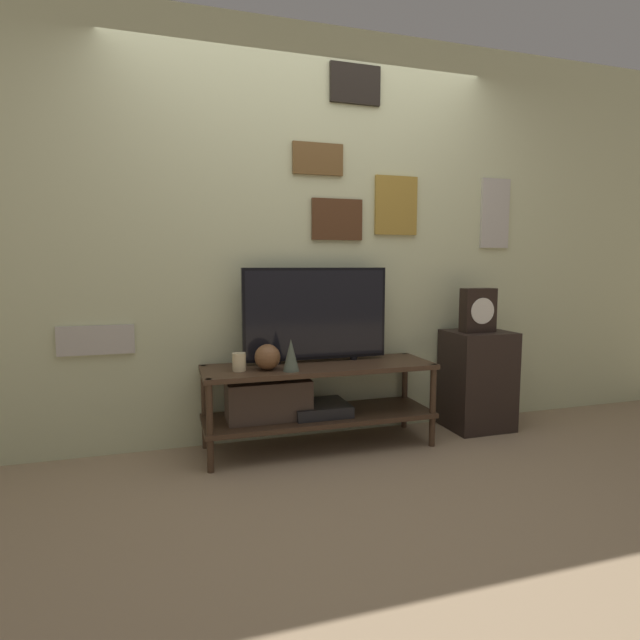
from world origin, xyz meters
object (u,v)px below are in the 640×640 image
(vase_round_glass, at_px, (267,357))
(mantel_clock, at_px, (478,310))
(television, at_px, (316,314))
(vase_slim_bronze, at_px, (291,355))
(candle_jar, at_px, (239,362))

(vase_round_glass, height_order, mantel_clock, mantel_clock)
(television, height_order, mantel_clock, television)
(vase_slim_bronze, bearing_deg, television, 45.70)
(candle_jar, bearing_deg, television, 14.48)
(television, distance_m, vase_round_glass, 0.45)
(vase_slim_bronze, xyz_separation_m, vase_round_glass, (-0.13, 0.08, -0.02))
(vase_round_glass, height_order, candle_jar, vase_round_glass)
(mantel_clock, bearing_deg, candle_jar, -178.48)
(television, xyz_separation_m, vase_round_glass, (-0.35, -0.15, -0.24))
(television, bearing_deg, candle_jar, -165.52)
(television, bearing_deg, mantel_clock, -4.44)
(candle_jar, relative_size, mantel_clock, 0.35)
(television, relative_size, vase_round_glass, 6.12)
(vase_slim_bronze, bearing_deg, candle_jar, 162.00)
(vase_round_glass, xyz_separation_m, candle_jar, (-0.17, 0.02, -0.02))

